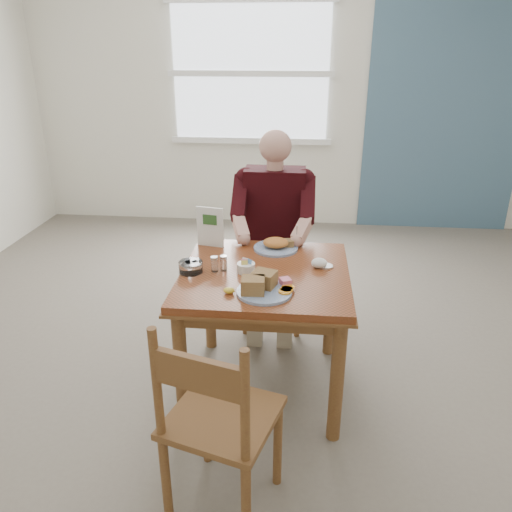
# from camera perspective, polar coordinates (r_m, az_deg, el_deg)

# --- Properties ---
(floor) EXTENTS (6.00, 6.00, 0.00)m
(floor) POSITION_cam_1_polar(r_m,az_deg,el_deg) (3.08, 0.93, -14.52)
(floor) COLOR #655C51
(floor) RESTS_ON ground
(wall_back) EXTENTS (5.50, 0.00, 5.50)m
(wall_back) POSITION_cam_1_polar(r_m,az_deg,el_deg) (5.46, 3.80, 17.99)
(wall_back) COLOR silver
(wall_back) RESTS_ON ground
(accent_panel) EXTENTS (1.60, 0.02, 2.80)m
(accent_panel) POSITION_cam_1_polar(r_m,az_deg,el_deg) (5.61, 21.09, 16.73)
(accent_panel) COLOR #42637B
(accent_panel) RESTS_ON ground
(lemon_wedge) EXTENTS (0.07, 0.06, 0.03)m
(lemon_wedge) POSITION_cam_1_polar(r_m,az_deg,el_deg) (2.45, -3.10, -3.95)
(lemon_wedge) COLOR yellow
(lemon_wedge) RESTS_ON table
(napkin) EXTENTS (0.10, 0.08, 0.06)m
(napkin) POSITION_cam_1_polar(r_m,az_deg,el_deg) (2.74, 7.24, -0.79)
(napkin) COLOR white
(napkin) RESTS_ON table
(metal_dish) EXTENTS (0.10, 0.10, 0.01)m
(metal_dish) POSITION_cam_1_polar(r_m,az_deg,el_deg) (2.76, 7.98, -1.17)
(metal_dish) COLOR silver
(metal_dish) RESTS_ON table
(window) EXTENTS (1.72, 0.04, 1.42)m
(window) POSITION_cam_1_polar(r_m,az_deg,el_deg) (5.44, -0.64, 20.13)
(window) COLOR white
(window) RESTS_ON wall_back
(table) EXTENTS (0.92, 0.92, 0.75)m
(table) POSITION_cam_1_polar(r_m,az_deg,el_deg) (2.74, 1.02, -3.88)
(table) COLOR brown
(table) RESTS_ON ground
(chair_far) EXTENTS (0.42, 0.42, 0.95)m
(chair_far) POSITION_cam_1_polar(r_m,az_deg,el_deg) (3.53, 2.07, -0.35)
(chair_far) COLOR brown
(chair_far) RESTS_ON ground
(chair_near) EXTENTS (0.52, 0.52, 0.95)m
(chair_near) POSITION_cam_1_polar(r_m,az_deg,el_deg) (2.12, -4.42, -18.38)
(chair_near) COLOR brown
(chair_near) RESTS_ON ground
(diner) EXTENTS (0.53, 0.56, 1.39)m
(diner) POSITION_cam_1_polar(r_m,az_deg,el_deg) (3.32, 2.05, 4.30)
(diner) COLOR gray
(diner) RESTS_ON chair_far
(near_plate) EXTENTS (0.31, 0.30, 0.09)m
(near_plate) POSITION_cam_1_polar(r_m,az_deg,el_deg) (2.45, 0.75, -3.45)
(near_plate) COLOR white
(near_plate) RESTS_ON table
(far_plate) EXTENTS (0.29, 0.29, 0.07)m
(far_plate) POSITION_cam_1_polar(r_m,az_deg,el_deg) (2.97, 2.38, 1.26)
(far_plate) COLOR white
(far_plate) RESTS_ON table
(caddy) EXTENTS (0.13, 0.13, 0.07)m
(caddy) POSITION_cam_1_polar(r_m,az_deg,el_deg) (2.67, -1.15, -1.32)
(caddy) COLOR white
(caddy) RESTS_ON table
(shakers) EXTENTS (0.10, 0.07, 0.09)m
(shakers) POSITION_cam_1_polar(r_m,az_deg,el_deg) (2.69, -4.25, -0.86)
(shakers) COLOR white
(shakers) RESTS_ON table
(creamer) EXTENTS (0.16, 0.16, 0.06)m
(creamer) POSITION_cam_1_polar(r_m,az_deg,el_deg) (2.69, -7.46, -1.22)
(creamer) COLOR white
(creamer) RESTS_ON table
(menu) EXTENTS (0.16, 0.04, 0.24)m
(menu) POSITION_cam_1_polar(r_m,az_deg,el_deg) (3.00, -5.27, 3.35)
(menu) COLOR white
(menu) RESTS_ON table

